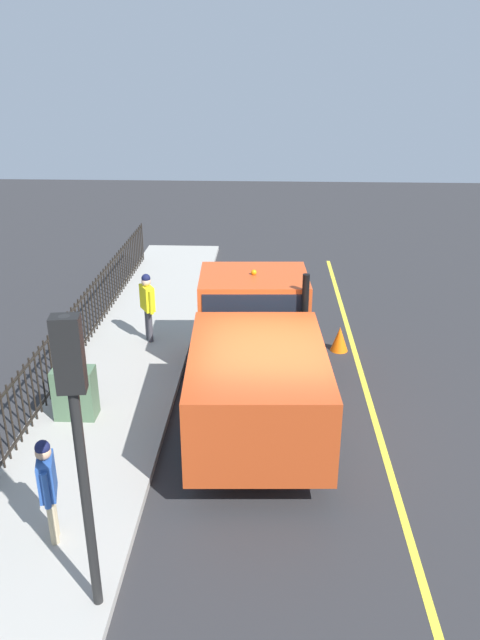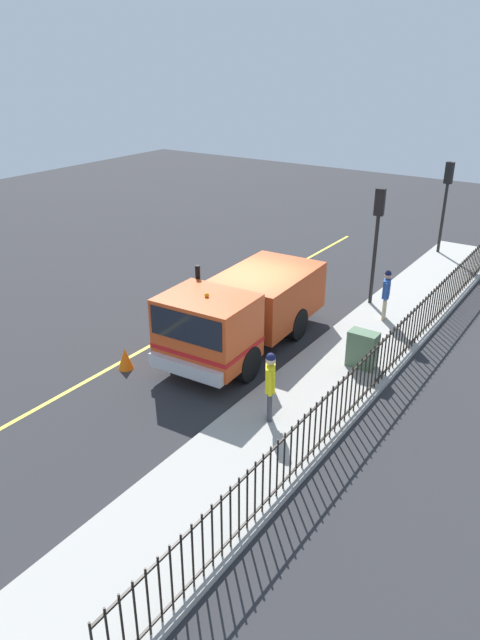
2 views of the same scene
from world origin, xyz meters
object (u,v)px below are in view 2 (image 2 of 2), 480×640
at_px(worker_standing, 270,379).
at_px(utility_cabinet, 363,349).
at_px(work_truck, 240,310).
at_px(traffic_cone, 125,359).
at_px(traffic_light_near, 378,223).
at_px(traffic_light_mid, 447,189).
at_px(pedestrian_distant, 386,290).

distance_m(worker_standing, utility_cabinet, 3.63).
relative_size(work_truck, traffic_cone, 10.11).
xyz_separation_m(traffic_light_near, utility_cabinet, (1.54, -4.27, -2.23)).
bearing_deg(utility_cabinet, worker_standing, -101.66).
height_order(traffic_light_near, traffic_light_mid, traffic_light_near).
relative_size(worker_standing, pedestrian_distant, 1.04).
height_order(worker_standing, traffic_cone, worker_standing).
bearing_deg(traffic_light_near, utility_cabinet, 101.83).
distance_m(work_truck, traffic_light_near, 5.67).
bearing_deg(work_truck, pedestrian_distant, -126.29).
height_order(work_truck, pedestrian_distant, work_truck).
bearing_deg(pedestrian_distant, traffic_light_near, -155.73).
height_order(worker_standing, pedestrian_distant, worker_standing).
relative_size(pedestrian_distant, utility_cabinet, 1.62).
relative_size(worker_standing, traffic_cone, 2.81).
distance_m(traffic_light_mid, traffic_cone, 15.32).
bearing_deg(traffic_light_mid, utility_cabinet, 104.97).
height_order(pedestrian_distant, traffic_light_mid, traffic_light_mid).
xyz_separation_m(worker_standing, traffic_light_near, (-0.81, 7.79, 1.69)).
bearing_deg(work_truck, traffic_light_near, -112.27).
distance_m(worker_standing, traffic_cone, 4.66).
relative_size(work_truck, traffic_light_mid, 1.64).
bearing_deg(traffic_cone, work_truck, 53.10).
distance_m(pedestrian_distant, traffic_cone, 8.19).
height_order(pedestrian_distant, utility_cabinet, pedestrian_distant).
bearing_deg(utility_cabinet, traffic_cone, -146.90).
bearing_deg(traffic_light_near, worker_standing, 87.98).
bearing_deg(traffic_light_near, traffic_cone, 56.03).
bearing_deg(traffic_cone, worker_standing, -0.71).
distance_m(work_truck, utility_cabinet, 3.51).
distance_m(traffic_light_near, utility_cabinet, 5.06).
xyz_separation_m(work_truck, utility_cabinet, (3.35, 0.85, -0.63)).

